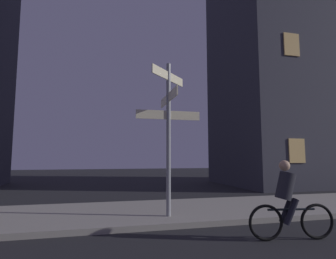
% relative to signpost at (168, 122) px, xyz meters
% --- Properties ---
extents(sidewalk_kerb, '(40.00, 3.49, 0.14)m').
position_rel_signpost_xyz_m(sidewalk_kerb, '(0.23, 0.95, -2.56)').
color(sidewalk_kerb, gray).
rests_on(sidewalk_kerb, ground_plane).
extents(signpost, '(1.78, 1.78, 4.12)m').
position_rel_signpost_xyz_m(signpost, '(0.00, 0.00, 0.00)').
color(signpost, gray).
rests_on(signpost, sidewalk_kerb).
extents(cyclist, '(1.81, 0.38, 1.61)m').
position_rel_signpost_xyz_m(cyclist, '(2.00, -2.14, -1.88)').
color(cyclist, black).
rests_on(cyclist, ground_plane).
extents(building_right_block, '(11.48, 6.69, 19.35)m').
position_rel_signpost_xyz_m(building_right_block, '(11.43, 7.64, 7.04)').
color(building_right_block, '#383842').
rests_on(building_right_block, ground_plane).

